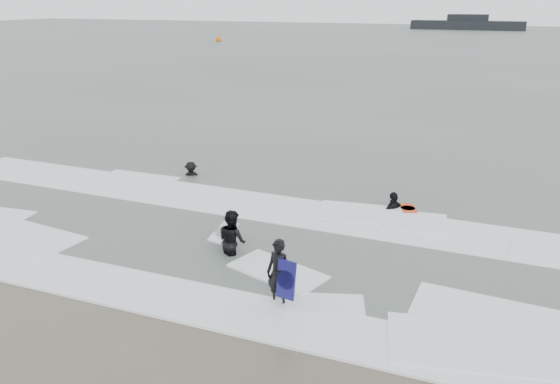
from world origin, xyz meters
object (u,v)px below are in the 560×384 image
at_px(surfer_wading, 233,253).
at_px(vessel_horizon, 467,24).
at_px(surfer_centre, 278,305).
at_px(surfer_breaker, 191,177).
at_px(surfer_right_near, 393,210).
at_px(buoy, 218,40).

relative_size(surfer_wading, vessel_horizon, 0.07).
distance_m(surfer_wading, vessel_horizon, 132.42).
relative_size(surfer_centre, surfer_wading, 0.92).
distance_m(surfer_breaker, surfer_right_near, 8.72).
xyz_separation_m(surfer_centre, surfer_breaker, (-7.32, 8.08, 0.00)).
distance_m(surfer_wading, surfer_right_near, 6.48).
bearing_deg(vessel_horizon, surfer_right_near, -86.77).
distance_m(surfer_wading, surfer_breaker, 7.74).
relative_size(buoy, vessel_horizon, 0.06).
xyz_separation_m(buoy, vessel_horizon, (37.25, 57.78, 0.93)).
height_order(surfer_breaker, surfer_right_near, surfer_right_near).
distance_m(surfer_centre, surfer_breaker, 10.90).
height_order(surfer_centre, surfer_right_near, surfer_right_near).
distance_m(surfer_right_near, buoy, 82.29).
distance_m(buoy, vessel_horizon, 68.75).
bearing_deg(surfer_breaker, surfer_wading, -73.09).
relative_size(surfer_centre, vessel_horizon, 0.07).
height_order(surfer_wading, surfer_right_near, surfer_wading).
xyz_separation_m(surfer_centre, vessel_horizon, (-5.79, 134.51, 1.34)).
bearing_deg(surfer_centre, surfer_breaker, 144.63).
bearing_deg(surfer_centre, surfer_right_near, 92.00).
distance_m(surfer_centre, surfer_wading, 3.18).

